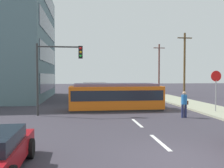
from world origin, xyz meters
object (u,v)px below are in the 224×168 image
at_px(stop_sign, 216,82).
at_px(utility_pole_far, 159,67).
at_px(utility_pole_mid, 184,64).
at_px(pedestrian_crossing, 184,103).
at_px(traffic_light_mast, 56,65).
at_px(city_bus, 96,91).
at_px(streetcar_tram, 116,96).

bearing_deg(stop_sign, utility_pole_far, 82.46).
bearing_deg(utility_pole_mid, pedestrian_crossing, -113.76).
bearing_deg(traffic_light_mast, city_bus, 69.59).
height_order(streetcar_tram, city_bus, streetcar_tram).
xyz_separation_m(pedestrian_crossing, traffic_light_mast, (-8.15, 1.95, 2.45)).
distance_m(pedestrian_crossing, utility_pole_far, 23.71).
relative_size(streetcar_tram, utility_pole_mid, 0.91).
distance_m(streetcar_tram, utility_pole_far, 21.36).
distance_m(traffic_light_mast, utility_pole_far, 25.09).
relative_size(streetcar_tram, pedestrian_crossing, 4.25).
relative_size(pedestrian_crossing, utility_pole_mid, 0.21).
xyz_separation_m(streetcar_tram, utility_pole_mid, (9.76, 9.49, 3.00)).
height_order(streetcar_tram, stop_sign, stop_sign).
height_order(streetcar_tram, utility_pole_mid, utility_pole_mid).
bearing_deg(city_bus, traffic_light_mast, -110.41).
distance_m(city_bus, traffic_light_mast, 9.41).
xyz_separation_m(traffic_light_mast, utility_pole_mid, (14.07, 11.49, 0.67)).
relative_size(pedestrian_crossing, stop_sign, 0.58).
bearing_deg(utility_pole_far, utility_pole_mid, -89.35).
bearing_deg(utility_pole_mid, utility_pole_far, 90.65).
xyz_separation_m(stop_sign, utility_pole_mid, (2.93, 11.98, 1.88)).
height_order(streetcar_tram, utility_pole_far, utility_pole_far).
height_order(city_bus, utility_pole_mid, utility_pole_mid).
xyz_separation_m(streetcar_tram, stop_sign, (6.83, -2.49, 1.13)).
relative_size(stop_sign, utility_pole_far, 0.38).
height_order(traffic_light_mast, utility_pole_far, utility_pole_far).
bearing_deg(stop_sign, utility_pole_mid, 76.27).
distance_m(pedestrian_crossing, utility_pole_mid, 15.02).
height_order(stop_sign, utility_pole_mid, utility_pole_mid).
bearing_deg(streetcar_tram, traffic_light_mast, -155.06).
relative_size(streetcar_tram, city_bus, 1.35).
bearing_deg(stop_sign, city_bus, 131.38).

